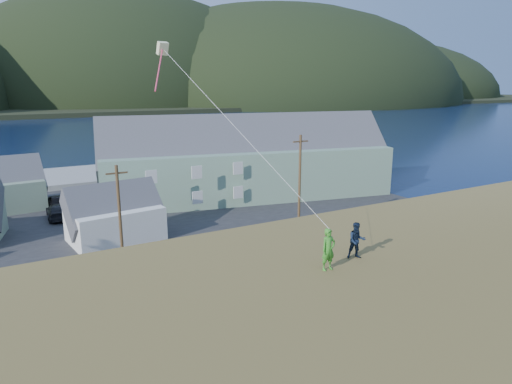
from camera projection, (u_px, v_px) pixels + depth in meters
ground at (141, 277)px, 34.61m from camera, size 900.00×900.00×0.00m
grass_strip at (149, 286)px, 32.90m from camera, size 110.00×8.00×0.10m
waterfront_lot at (98, 219)px, 49.01m from camera, size 72.00×36.00×0.12m
wharf at (23, 182)px, 65.57m from camera, size 26.00×14.00×0.90m
far_shore at (10, 102)px, 314.22m from camera, size 900.00×320.00×2.00m
far_hills at (75, 102)px, 287.97m from camera, size 760.00×265.00×143.00m
lodge at (248, 159)px, 57.85m from camera, size 37.54×17.21×12.75m
shed_white at (115, 215)px, 41.82m from camera, size 8.88×6.47×6.61m
utility_poles at (137, 214)px, 34.98m from camera, size 31.45×0.24×9.68m
parked_cars at (7, 215)px, 47.76m from camera, size 25.00×12.03×1.56m
kite_flyer_green at (328, 249)px, 17.80m from camera, size 0.62×0.41×1.69m
kite_flyer_navy at (357, 241)px, 19.01m from camera, size 0.93×0.85×1.55m
kite_rig at (165, 54)px, 19.97m from camera, size 2.62×3.85×10.78m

